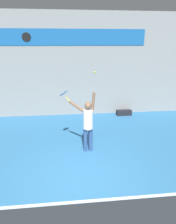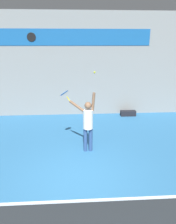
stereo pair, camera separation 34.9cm
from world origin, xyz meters
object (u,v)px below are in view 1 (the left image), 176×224
(tennis_racket, at_px, (64,94))
(equipment_bag, at_px, (124,113))
(tennis_player, at_px, (88,122))
(scoreboard_clock, at_px, (26,37))
(tennis_ball, at_px, (95,72))

(tennis_racket, height_order, equipment_bag, tennis_racket)
(tennis_player, height_order, tennis_racket, tennis_player)
(tennis_player, xyz_separation_m, tennis_racket, (-0.76, 0.42, 0.87))
(scoreboard_clock, height_order, equipment_bag, scoreboard_clock)
(scoreboard_clock, distance_m, tennis_racket, 4.37)
(scoreboard_clock, relative_size, tennis_ball, 6.37)
(scoreboard_clock, bearing_deg, equipment_bag, -4.81)
(tennis_player, xyz_separation_m, tennis_ball, (0.21, -0.08, 1.64))
(tennis_racket, distance_m, equipment_bag, 4.78)
(tennis_ball, relative_size, equipment_bag, 0.08)
(tennis_player, xyz_separation_m, equipment_bag, (2.30, 3.63, -0.94))
(tennis_racket, distance_m, tennis_ball, 1.33)
(equipment_bag, bearing_deg, scoreboard_clock, 175.19)
(scoreboard_clock, relative_size, tennis_player, 0.20)
(tennis_racket, relative_size, equipment_bag, 0.50)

